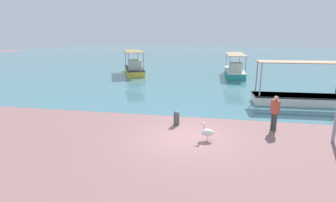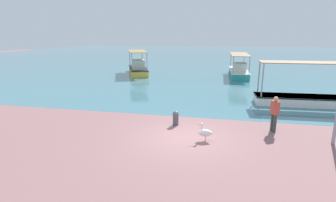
% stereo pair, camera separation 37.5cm
% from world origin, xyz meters
% --- Properties ---
extents(ground, '(120.00, 120.00, 0.00)m').
position_xyz_m(ground, '(0.00, 0.00, 0.00)').
color(ground, '#885E5F').
extents(harbor_water, '(110.00, 90.00, 0.00)m').
position_xyz_m(harbor_water, '(0.00, 48.00, 0.00)').
color(harbor_water, teal).
rests_on(harbor_water, ground).
extents(fishing_boat_center, '(2.01, 6.97, 2.40)m').
position_xyz_m(fishing_boat_center, '(3.15, 18.71, 0.60)').
color(fishing_boat_center, teal).
rests_on(fishing_boat_center, harbor_water).
extents(fishing_boat_far_right, '(4.13, 6.51, 2.63)m').
position_xyz_m(fishing_boat_far_right, '(-8.12, 17.95, 0.65)').
color(fishing_boat_far_right, gold).
rests_on(fishing_boat_far_right, harbor_water).
extents(fishing_boat_near_left, '(5.78, 2.01, 2.77)m').
position_xyz_m(fishing_boat_near_left, '(6.56, 7.16, 0.51)').
color(fishing_boat_near_left, white).
rests_on(fishing_boat_near_left, harbor_water).
extents(pelican, '(0.80, 0.29, 0.80)m').
position_xyz_m(pelican, '(0.97, -0.15, 0.38)').
color(pelican, '#E0997A').
rests_on(pelican, ground).
extents(mooring_bollard, '(0.30, 0.30, 0.73)m').
position_xyz_m(mooring_bollard, '(-0.63, 1.55, 0.39)').
color(mooring_bollard, '#47474C').
rests_on(mooring_bollard, ground).
extents(fisherman_standing, '(0.36, 0.45, 1.69)m').
position_xyz_m(fisherman_standing, '(4.02, 1.65, 0.91)').
color(fisherman_standing, '#333C37').
rests_on(fisherman_standing, ground).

